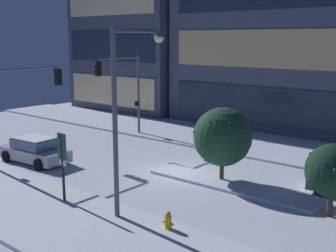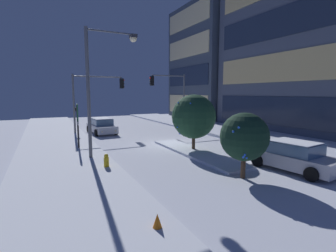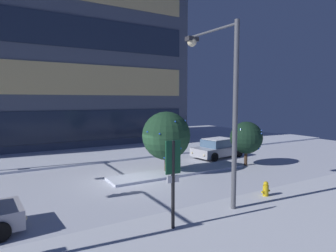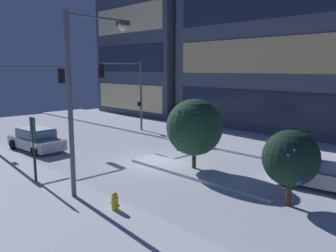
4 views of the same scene
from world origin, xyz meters
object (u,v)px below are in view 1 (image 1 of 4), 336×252
(car_near, at_px, (35,151))
(fire_hydrant, at_px, (168,222))
(decorated_tree_left_of_median, at_px, (333,171))
(street_lamp_arched, at_px, (129,95))
(traffic_light_corner_far_left, at_px, (123,82))
(traffic_light_corner_near_left, at_px, (20,96))
(decorated_tree_median, at_px, (223,137))
(parking_info_sign, at_px, (62,159))

(car_near, bearing_deg, fire_hydrant, -15.27)
(car_near, xyz_separation_m, decorated_tree_left_of_median, (16.23, 3.09, 1.23))
(street_lamp_arched, bearing_deg, car_near, 76.43)
(street_lamp_arched, height_order, fire_hydrant, street_lamp_arched)
(fire_hydrant, bearing_deg, traffic_light_corner_far_left, 141.19)
(decorated_tree_left_of_median, bearing_deg, traffic_light_corner_near_left, -168.08)
(fire_hydrant, bearing_deg, traffic_light_corner_near_left, 171.59)
(fire_hydrant, relative_size, decorated_tree_median, 0.21)
(traffic_light_corner_far_left, distance_m, traffic_light_corner_near_left, 8.29)
(car_near, height_order, decorated_tree_median, decorated_tree_median)
(street_lamp_arched, xyz_separation_m, decorated_tree_left_of_median, (6.57, 4.90, -3.03))
(car_near, bearing_deg, parking_info_sign, -28.55)
(car_near, height_order, traffic_light_corner_near_left, traffic_light_corner_near_left)
(fire_hydrant, bearing_deg, car_near, 169.34)
(parking_info_sign, xyz_separation_m, decorated_tree_median, (3.73, 6.99, 0.31))
(decorated_tree_left_of_median, bearing_deg, car_near, -169.21)
(traffic_light_corner_far_left, distance_m, decorated_tree_median, 11.73)
(car_near, height_order, traffic_light_corner_far_left, traffic_light_corner_far_left)
(decorated_tree_median, bearing_deg, fire_hydrant, -75.28)
(street_lamp_arched, distance_m, fire_hydrant, 5.18)
(traffic_light_corner_near_left, distance_m, parking_info_sign, 7.78)
(decorated_tree_median, bearing_deg, car_near, -158.85)
(street_lamp_arched, xyz_separation_m, parking_info_sign, (-2.99, -1.15, -2.93))
(traffic_light_corner_far_left, bearing_deg, decorated_tree_left_of_median, 74.14)
(street_lamp_arched, xyz_separation_m, fire_hydrant, (2.39, -0.46, -4.58))
(street_lamp_arched, height_order, parking_info_sign, street_lamp_arched)
(decorated_tree_median, bearing_deg, traffic_light_corner_far_left, 160.68)
(parking_info_sign, bearing_deg, street_lamp_arched, -66.74)
(decorated_tree_left_of_median, bearing_deg, decorated_tree_median, 170.94)
(traffic_light_corner_far_left, xyz_separation_m, parking_info_sign, (7.21, -10.82, -2.08))
(traffic_light_corner_near_left, relative_size, fire_hydrant, 6.95)
(car_near, xyz_separation_m, fire_hydrant, (12.06, -2.27, -0.32))
(fire_hydrant, xyz_separation_m, decorated_tree_median, (-1.65, 6.29, 1.95))
(traffic_light_corner_far_left, relative_size, street_lamp_arched, 0.79)
(traffic_light_corner_near_left, relative_size, street_lamp_arched, 0.75)
(decorated_tree_left_of_median, bearing_deg, street_lamp_arched, -143.26)
(car_near, xyz_separation_m, parking_info_sign, (6.67, -2.96, 1.33))
(traffic_light_corner_far_left, distance_m, fire_hydrant, 16.58)
(street_lamp_arched, bearing_deg, traffic_light_corner_near_left, 79.21)
(car_near, distance_m, traffic_light_corner_near_left, 3.29)
(traffic_light_corner_near_left, bearing_deg, decorated_tree_median, -67.68)
(traffic_light_corner_near_left, bearing_deg, fire_hydrant, -98.41)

